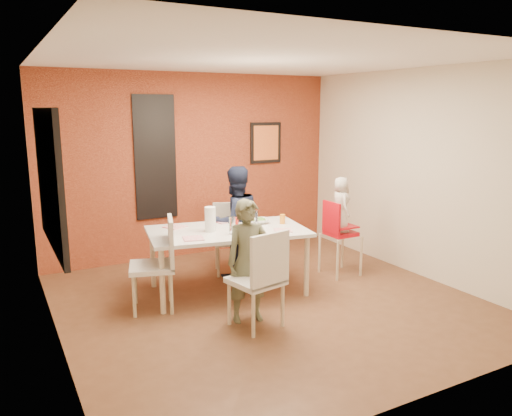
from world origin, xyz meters
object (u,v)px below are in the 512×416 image
dining_table (228,235)px  toddler (341,205)px  chair_far (230,234)px  child_near (248,261)px  chair_near (262,275)px  wine_bottle (245,215)px  paper_towel_roll (210,219)px  high_chair (338,231)px  child_far (235,222)px  chair_left (160,259)px

dining_table → toddler: toddler is taller
chair_far → child_near: child_near is taller
chair_near → wine_bottle: size_ratio=3.42×
wine_bottle → paper_towel_roll: size_ratio=1.02×
dining_table → high_chair: (1.54, -0.13, -0.10)m
chair_far → toddler: (1.21, -0.84, 0.43)m
dining_table → child_near: 0.88m
child_far → toddler: child_far is taller
dining_table → chair_near: size_ratio=1.97×
child_near → child_far: 1.42m
high_chair → child_near: child_near is taller
chair_far → child_near: size_ratio=0.72×
toddler → child_far: bearing=79.2°
chair_far → child_far: size_ratio=0.64×
dining_table → child_near: (-0.17, -0.86, -0.06)m
dining_table → chair_near: bearing=-97.6°
chair_far → child_far: 0.32m
toddler → dining_table: bearing=100.1°
paper_towel_roll → chair_far: bearing=50.2°
high_chair → child_near: (-1.71, -0.73, 0.04)m
chair_far → toddler: bearing=-14.4°
chair_left → high_chair: (2.42, -0.01, 0.03)m
dining_table → chair_far: size_ratio=2.16×
chair_far → paper_towel_roll: bearing=-109.5°
child_near → wine_bottle: (0.42, 0.89, 0.28)m
paper_towel_roll → chair_left: bearing=-167.6°
chair_far → chair_left: bearing=-125.8°
chair_left → paper_towel_roll: size_ratio=3.54×
child_far → chair_far: bearing=-101.5°
chair_far → high_chair: high_chair is taller
chair_near → child_far: child_far is taller
toddler → chair_far: bearing=70.3°
chair_near → chair_far: (0.51, 1.82, -0.05)m
dining_table → chair_far: chair_far is taller
child_near → paper_towel_roll: size_ratio=4.44×
chair_far → high_chair: 1.45m
child_near → paper_towel_roll: child_near is taller
chair_far → chair_left: 1.49m
chair_far → toddler: size_ratio=1.28×
chair_far → child_far: (-0.03, -0.24, 0.21)m
child_far → paper_towel_roll: 0.73m
child_near → toddler: bearing=33.1°
chair_far → wine_bottle: size_ratio=3.13×
dining_table → paper_towel_roll: 0.30m
dining_table → toddler: bearing=-4.8°
chair_near → chair_left: size_ratio=0.99×
toddler → wine_bottle: (-1.32, 0.16, -0.03)m
chair_far → child_near: (-0.53, -1.57, 0.13)m
chair_near → child_near: size_ratio=0.79×
child_near → child_far: size_ratio=0.88×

